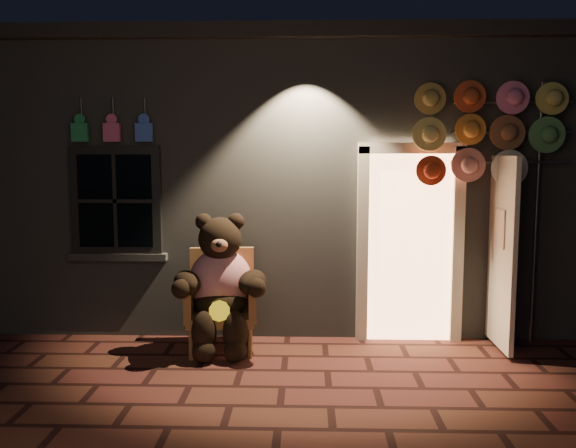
{
  "coord_description": "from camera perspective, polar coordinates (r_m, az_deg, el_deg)",
  "views": [
    {
      "loc": [
        0.21,
        -5.22,
        2.08
      ],
      "look_at": [
        0.02,
        1.0,
        1.35
      ],
      "focal_mm": 38.0,
      "sensor_mm": 36.0,
      "label": 1
    }
  ],
  "objects": [
    {
      "name": "teddy_bear",
      "position": [
        6.38,
        -6.35,
        -5.61
      ],
      "size": [
        1.05,
        0.85,
        1.45
      ],
      "rotation": [
        0.0,
        0.0,
        0.1
      ],
      "color": "red",
      "rests_on": "ground"
    },
    {
      "name": "wicker_armchair",
      "position": [
        6.56,
        -6.23,
        -7.06
      ],
      "size": [
        0.78,
        0.72,
        1.06
      ],
      "rotation": [
        0.0,
        0.0,
        0.1
      ],
      "color": "olive",
      "rests_on": "ground"
    },
    {
      "name": "shop_building",
      "position": [
        9.22,
        0.45,
        4.54
      ],
      "size": [
        7.3,
        5.95,
        3.51
      ],
      "color": "slate",
      "rests_on": "ground"
    },
    {
      "name": "hat_rack",
      "position": [
        6.77,
        18.09,
        8.2
      ],
      "size": [
        1.68,
        0.22,
        2.84
      ],
      "color": "#59595E",
      "rests_on": "ground"
    },
    {
      "name": "ground",
      "position": [
        5.63,
        -0.55,
        -15.01
      ],
      "size": [
        60.0,
        60.0,
        0.0
      ],
      "primitive_type": "plane",
      "color": "#4F221E",
      "rests_on": "ground"
    }
  ]
}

